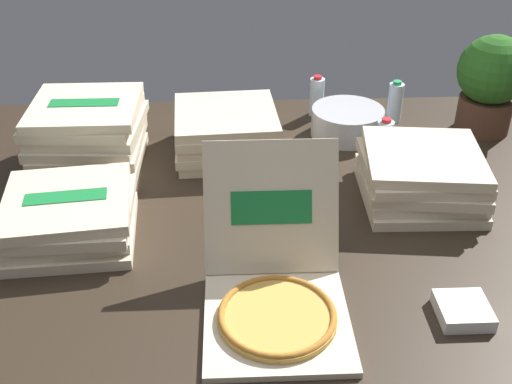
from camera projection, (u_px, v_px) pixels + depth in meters
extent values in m
cube|color=#2D2319|center=(252.00, 244.00, 2.16)|extent=(3.20, 2.40, 0.02)
cube|color=beige|center=(277.00, 322.00, 1.81)|extent=(0.42, 0.42, 0.02)
cylinder|color=gold|center=(277.00, 317.00, 1.80)|extent=(0.35, 0.35, 0.02)
torus|color=#B1712A|center=(277.00, 314.00, 1.79)|extent=(0.34, 0.34, 0.02)
cube|color=beige|center=(271.00, 207.00, 1.95)|extent=(0.42, 0.19, 0.39)
cube|color=#197A38|center=(272.00, 208.00, 1.94)|extent=(0.25, 0.05, 0.10)
cube|color=beige|center=(74.00, 232.00, 2.17)|extent=(0.45, 0.45, 0.04)
cube|color=beige|center=(69.00, 219.00, 2.16)|extent=(0.47, 0.47, 0.04)
cube|color=beige|center=(70.00, 212.00, 2.13)|extent=(0.44, 0.44, 0.04)
cube|color=beige|center=(67.00, 202.00, 2.12)|extent=(0.47, 0.47, 0.04)
cube|color=#197A38|center=(66.00, 197.00, 2.11)|extent=(0.28, 0.11, 0.00)
cube|color=beige|center=(419.00, 195.00, 2.37)|extent=(0.43, 0.43, 0.04)
cube|color=#197A38|center=(419.00, 190.00, 2.36)|extent=(0.27, 0.08, 0.00)
cube|color=beige|center=(419.00, 184.00, 2.37)|extent=(0.43, 0.43, 0.04)
cube|color=#197A38|center=(419.00, 179.00, 2.36)|extent=(0.27, 0.08, 0.00)
cube|color=beige|center=(424.00, 177.00, 2.34)|extent=(0.47, 0.47, 0.04)
cube|color=beige|center=(421.00, 167.00, 2.32)|extent=(0.43, 0.43, 0.04)
cube|color=beige|center=(424.00, 157.00, 2.30)|extent=(0.46, 0.46, 0.04)
cube|color=beige|center=(229.00, 148.00, 2.69)|extent=(0.44, 0.44, 0.04)
cube|color=#197A38|center=(229.00, 144.00, 2.68)|extent=(0.28, 0.09, 0.00)
cube|color=beige|center=(226.00, 141.00, 2.67)|extent=(0.44, 0.44, 0.04)
cube|color=#197A38|center=(226.00, 136.00, 2.66)|extent=(0.28, 0.09, 0.00)
cube|color=beige|center=(228.00, 132.00, 2.65)|extent=(0.44, 0.44, 0.04)
cube|color=beige|center=(226.00, 124.00, 2.62)|extent=(0.44, 0.44, 0.04)
cube|color=beige|center=(226.00, 115.00, 2.61)|extent=(0.44, 0.44, 0.04)
cube|color=beige|center=(91.00, 160.00, 2.61)|extent=(0.43, 0.43, 0.04)
cube|color=#197A38|center=(91.00, 155.00, 2.59)|extent=(0.27, 0.08, 0.00)
cube|color=beige|center=(88.00, 151.00, 2.59)|extent=(0.42, 0.42, 0.04)
cube|color=beige|center=(90.00, 144.00, 2.56)|extent=(0.42, 0.42, 0.04)
cube|color=#197A38|center=(89.00, 139.00, 2.55)|extent=(0.27, 0.08, 0.00)
cube|color=beige|center=(87.00, 135.00, 2.54)|extent=(0.44, 0.44, 0.04)
cube|color=beige|center=(89.00, 125.00, 2.53)|extent=(0.45, 0.45, 0.04)
cube|color=#197A38|center=(88.00, 120.00, 2.52)|extent=(0.28, 0.09, 0.00)
cube|color=beige|center=(84.00, 117.00, 2.51)|extent=(0.44, 0.44, 0.04)
cube|color=beige|center=(85.00, 107.00, 2.49)|extent=(0.42, 0.42, 0.04)
cube|color=#197A38|center=(84.00, 103.00, 2.48)|extent=(0.27, 0.08, 0.00)
cylinder|color=#B7BABF|center=(347.00, 122.00, 2.81)|extent=(0.32, 0.32, 0.12)
cylinder|color=silver|center=(384.00, 142.00, 2.58)|extent=(0.07, 0.07, 0.18)
cylinder|color=red|center=(387.00, 120.00, 2.53)|extent=(0.04, 0.04, 0.02)
cylinder|color=silver|center=(395.00, 102.00, 2.92)|extent=(0.07, 0.07, 0.18)
cylinder|color=#239951|center=(397.00, 83.00, 2.87)|extent=(0.04, 0.04, 0.02)
cylinder|color=silver|center=(317.00, 97.00, 2.98)|extent=(0.07, 0.07, 0.18)
cylinder|color=red|center=(318.00, 77.00, 2.92)|extent=(0.04, 0.04, 0.02)
cylinder|color=#513323|center=(484.00, 114.00, 2.84)|extent=(0.24, 0.24, 0.16)
sphere|color=#265D1C|center=(493.00, 70.00, 2.73)|extent=(0.31, 0.31, 0.31)
cube|color=white|center=(463.00, 310.00, 1.83)|extent=(0.15, 0.15, 0.04)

